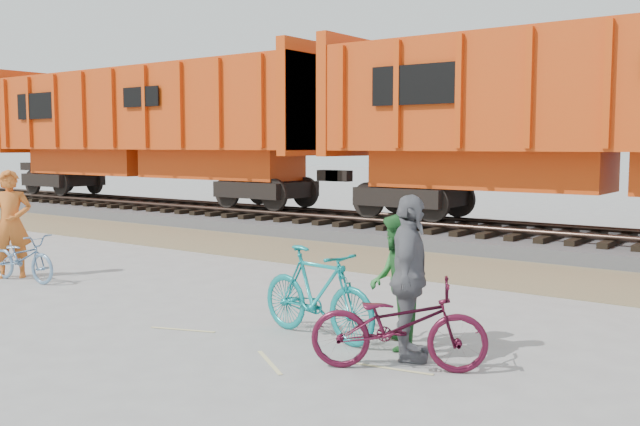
# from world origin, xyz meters

# --- Properties ---
(ground) EXTENTS (120.00, 120.00, 0.00)m
(ground) POSITION_xyz_m (0.00, 0.00, 0.00)
(ground) COLOR #9E9E99
(ground) RESTS_ON ground
(gravel_strip) EXTENTS (120.00, 3.00, 0.02)m
(gravel_strip) POSITION_xyz_m (0.00, 5.50, 0.01)
(gravel_strip) COLOR #857253
(gravel_strip) RESTS_ON ground
(ballast_bed) EXTENTS (120.00, 4.00, 0.30)m
(ballast_bed) POSITION_xyz_m (0.00, 9.00, 0.15)
(ballast_bed) COLOR slate
(ballast_bed) RESTS_ON ground
(track) EXTENTS (120.00, 2.60, 0.24)m
(track) POSITION_xyz_m (0.00, 9.00, 0.47)
(track) COLOR black
(track) RESTS_ON ballast_bed
(hopper_car_left) EXTENTS (14.00, 3.13, 4.65)m
(hopper_car_left) POSITION_xyz_m (-12.99, 9.00, 3.01)
(hopper_car_left) COLOR black
(hopper_car_left) RESTS_ON track
(hopper_car_center) EXTENTS (14.00, 3.13, 4.65)m
(hopper_car_center) POSITION_xyz_m (2.01, 9.00, 3.01)
(hopper_car_center) COLOR black
(hopper_car_center) RESTS_ON track
(bicycle_blue) EXTENTS (1.64, 0.70, 0.84)m
(bicycle_blue) POSITION_xyz_m (-5.71, -0.16, 0.42)
(bicycle_blue) COLOR #6A90B2
(bicycle_blue) RESTS_ON ground
(bicycle_teal) EXTENTS (1.93, 0.80, 1.12)m
(bicycle_teal) POSITION_xyz_m (0.62, -0.08, 0.56)
(bicycle_teal) COLOR #128889
(bicycle_teal) RESTS_ON ground
(bicycle_maroon) EXTENTS (1.94, 1.44, 0.98)m
(bicycle_maroon) POSITION_xyz_m (2.06, -0.59, 0.49)
(bicycle_maroon) COLOR #480E22
(bicycle_maroon) RESTS_ON ground
(person_solo) EXTENTS (0.81, 0.84, 1.94)m
(person_solo) POSITION_xyz_m (-6.21, -0.06, 0.97)
(person_solo) COLOR #CD6423
(person_solo) RESTS_ON ground
(person_man) EXTENTS (0.93, 0.98, 1.59)m
(person_man) POSITION_xyz_m (1.62, 0.12, 0.79)
(person_man) COLOR #2B7432
(person_man) RESTS_ON ground
(person_woman) EXTENTS (0.86, 1.16, 1.83)m
(person_woman) POSITION_xyz_m (1.96, -0.19, 0.92)
(person_woman) COLOR slate
(person_woman) RESTS_ON ground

